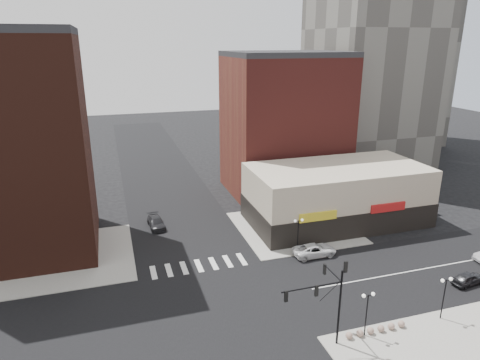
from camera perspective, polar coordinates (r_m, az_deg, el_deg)
name	(u,v)px	position (r m, az deg, el deg)	size (l,w,h in m)	color
ground	(218,306)	(42.92, -2.98, -16.48)	(240.00, 240.00, 0.00)	black
road_ew	(218,306)	(42.91, -2.98, -16.46)	(200.00, 14.00, 0.02)	black
road_ns	(218,306)	(42.91, -2.98, -16.46)	(14.00, 200.00, 0.02)	black
sidewalk_nw	(67,258)	(54.86, -22.04, -9.61)	(15.00, 15.00, 0.12)	gray
sidewalk_ne	(294,227)	(59.17, 7.22, -6.29)	(15.00, 15.00, 0.12)	gray
building_nw	(14,150)	(55.16, -27.93, 3.57)	(16.00, 15.00, 25.00)	#391A12
building_ne_midrise	(284,126)	(70.76, 5.91, 7.12)	(18.00, 15.00, 22.00)	maroon
building_ne_row	(336,199)	(61.19, 12.71, -2.49)	(24.20, 12.20, 8.00)	#B7AB92
traffic_signal	(328,293)	(36.38, 11.62, -14.49)	(5.59, 3.09, 7.77)	black
street_lamp_se_a	(368,303)	(38.91, 16.64, -15.49)	(1.22, 0.32, 4.16)	black
street_lamp_se_b	(445,288)	(43.47, 25.70, -12.84)	(1.22, 0.32, 4.16)	black
street_lamp_ne	(298,227)	(51.51, 7.79, -6.21)	(1.22, 0.32, 4.16)	black
bollard_row	(376,330)	(41.09, 17.65, -18.47)	(5.86, 0.61, 0.61)	#8A6E5F
white_suv	(314,250)	(52.03, 9.90, -9.19)	(2.40, 5.21, 1.45)	silver
dark_sedan_east	(468,278)	(51.73, 28.17, -11.50)	(1.56, 3.87, 1.32)	black
dark_sedan_north	(156,222)	(59.77, -11.13, -5.58)	(1.95, 4.79, 1.39)	black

